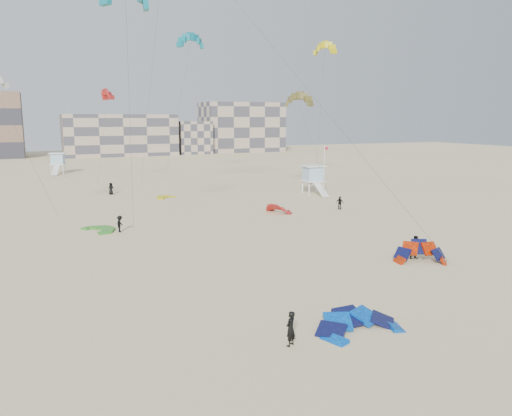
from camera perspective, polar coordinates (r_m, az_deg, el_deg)
name	(u,v)px	position (r m, az deg, el deg)	size (l,w,h in m)	color
ground	(292,311)	(28.79, 4.09, -11.68)	(320.00, 320.00, 0.00)	beige
kite_ground_blue	(360,331)	(26.84, 11.83, -13.55)	(4.76, 4.81, 1.43)	blue
kite_ground_orange	(420,262)	(39.93, 18.28, -5.91)	(3.94, 2.93, 2.63)	#FF3202
kite_ground_green	(99,231)	(50.83, -17.49, -2.47)	(3.60, 3.82, 0.44)	green
kite_ground_red_far	(278,213)	(57.69, 2.56, -0.55)	(3.21, 2.89, 1.77)	red
kite_ground_yellow	(166,198)	(69.49, -10.28, 1.13)	(2.77, 2.89, 0.53)	gold
kitesurfer_main	(290,329)	(24.44, 3.96, -13.59)	(0.63, 0.41, 1.73)	black
kitesurfer_b	(416,247)	(40.50, 17.81, -4.32)	(0.89, 0.69, 1.83)	black
kitesurfer_c	(120,224)	(49.42, -15.29, -1.76)	(1.04, 0.60, 1.60)	black
kitesurfer_d	(340,203)	(60.45, 9.56, 0.58)	(0.93, 0.39, 1.59)	black
kitesurfer_e	(111,189)	(74.38, -16.24, 2.14)	(0.84, 0.55, 1.72)	black
kitesurfer_f	(310,179)	(83.19, 6.15, 3.35)	(1.73, 0.55, 1.87)	black
kite_fly_olive	(299,101)	(70.91, 4.93, 12.12)	(5.44, 9.14, 13.71)	brown
kite_fly_yellow	(325,50)	(82.02, 7.84, 17.50)	(5.03, 6.15, 21.61)	gold
kite_fly_teal_b	(191,42)	(87.96, -7.46, 18.28)	(9.01, 8.20, 23.57)	#0A6A87
kite_fly_red	(107,95)	(84.18, -16.63, 12.23)	(4.45, 5.49, 14.70)	red
lifeguard_tower_near	(313,180)	(72.47, 6.54, 3.23)	(3.11, 5.75, 4.14)	white
lifeguard_tower_far	(58,163)	(106.45, -21.69, 4.77)	(3.49, 5.96, 4.12)	white
flagpole	(324,171)	(68.11, 7.80, 4.26)	(0.59, 0.09, 7.26)	white
condo_mid	(119,135)	(155.34, -15.35, 8.06)	(32.00, 16.00, 12.00)	tan
condo_east	(241,127)	(167.73, -1.67, 9.22)	(26.00, 14.00, 16.00)	tan
condo_fill_right	(193,137)	(158.13, -7.24, 8.00)	(10.00, 10.00, 10.00)	tan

